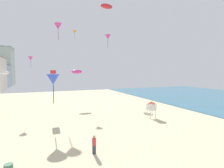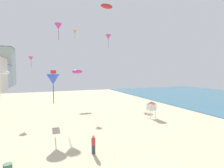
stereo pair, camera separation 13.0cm
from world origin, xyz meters
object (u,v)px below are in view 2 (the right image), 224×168
(kite_white_parafoil, at_px, (5,73))
(kite_red_box, at_px, (53,74))
(kite_orange_delta, at_px, (75,32))
(kite_magenta_delta_3, at_px, (108,37))
(kite_blue_delta, at_px, (53,79))
(kite_magenta_delta_2, at_px, (58,26))
(kite_red_parafoil, at_px, (107,6))
(kite_flyer, at_px, (93,143))
(kite_magenta_delta, at_px, (31,59))
(lifeguard_stand, at_px, (151,106))
(kite_magenta_parafoil, at_px, (77,72))

(kite_white_parafoil, bearing_deg, kite_red_box, -47.02)
(kite_red_box, bearing_deg, kite_orange_delta, 63.10)
(kite_red_box, bearing_deg, kite_magenta_delta_3, 45.23)
(kite_magenta_delta_3, relative_size, kite_blue_delta, 0.94)
(kite_magenta_delta_2, bearing_deg, kite_red_parafoil, -42.14)
(kite_flyer, xyz_separation_m, kite_white_parafoil, (-10.72, 24.53, 6.02))
(kite_white_parafoil, distance_m, kite_magenta_delta_3, 26.52)
(kite_magenta_delta, distance_m, kite_blue_delta, 11.22)
(lifeguard_stand, height_order, kite_white_parafoil, kite_white_parafoil)
(kite_red_box, distance_m, kite_red_parafoil, 14.41)
(kite_red_box, xyz_separation_m, kite_red_parafoil, (8.67, -1.59, 11.41))
(kite_white_parafoil, relative_size, kite_red_parafoil, 0.84)
(kite_red_parafoil, bearing_deg, kite_blue_delta, -150.84)
(kite_magenta_delta, bearing_deg, kite_orange_delta, 38.76)
(kite_white_parafoil, distance_m, kite_magenta_delta, 7.72)
(kite_magenta_delta_2, bearing_deg, kite_white_parafoil, 157.67)
(kite_flyer, height_order, kite_white_parafoil, kite_white_parafoil)
(kite_magenta_parafoil, height_order, kite_magenta_delta_2, kite_magenta_delta_2)
(lifeguard_stand, bearing_deg, kite_flyer, -134.47)
(lifeguard_stand, relative_size, kite_blue_delta, 0.67)
(lifeguard_stand, height_order, kite_red_parafoil, kite_red_parafoil)
(lifeguard_stand, height_order, kite_magenta_delta_2, kite_magenta_delta_2)
(kite_red_box, height_order, kite_red_parafoil, kite_red_parafoil)
(kite_magenta_delta_2, height_order, kite_magenta_delta_3, kite_magenta_delta_3)
(kite_red_box, relative_size, kite_white_parafoil, 0.76)
(kite_magenta_parafoil, height_order, kite_blue_delta, kite_magenta_parafoil)
(kite_magenta_delta_2, bearing_deg, kite_blue_delta, -98.62)
(kite_red_box, relative_size, kite_orange_delta, 0.71)
(kite_red_box, relative_size, kite_magenta_parafoil, 0.60)
(kite_magenta_delta, relative_size, kite_blue_delta, 0.50)
(kite_magenta_parafoil, bearing_deg, kite_white_parafoil, 173.78)
(kite_red_parafoil, xyz_separation_m, kite_magenta_delta_2, (-7.29, 6.60, -2.44))
(kite_red_parafoil, distance_m, kite_magenta_delta_3, 18.44)
(kite_flyer, bearing_deg, kite_red_parafoil, -151.35)
(kite_magenta_delta_2, bearing_deg, kite_magenta_delta, -164.31)
(kite_magenta_delta_2, bearing_deg, kite_magenta_parafoil, 33.00)
(kite_white_parafoil, xyz_separation_m, kite_blue_delta, (8.02, -15.67, -0.81))
(kite_magenta_delta_2, bearing_deg, lifeguard_stand, -45.10)
(kite_red_parafoil, bearing_deg, kite_white_parafoil, 148.13)
(lifeguard_stand, xyz_separation_m, kite_blue_delta, (-14.21, 0.84, 4.30))
(kite_red_parafoil, relative_size, kite_magenta_delta_2, 0.69)
(kite_blue_delta, height_order, kite_orange_delta, kite_orange_delta)
(kite_magenta_delta, relative_size, kite_magenta_delta_3, 0.54)
(kite_red_box, height_order, kite_magenta_parafoil, kite_magenta_parafoil)
(lifeguard_stand, bearing_deg, kite_magenta_delta_2, 145.51)
(kite_magenta_delta, xyz_separation_m, kite_blue_delta, (3.03, -10.30, -3.26))
(kite_magenta_delta, bearing_deg, kite_white_parafoil, 132.93)
(kite_flyer, xyz_separation_m, kite_magenta_delta_3, (13.08, 31.03, 15.76))
(kite_red_parafoil, relative_size, kite_magenta_parafoil, 0.95)
(kite_flyer, bearing_deg, kite_white_parafoil, -103.21)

